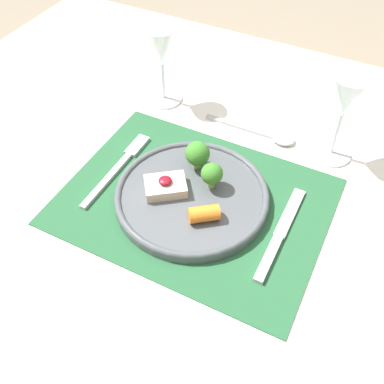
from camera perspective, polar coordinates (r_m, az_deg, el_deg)
The scene contains 9 objects.
ground_plane at distance 1.44m, azimuth 0.18°, elevation -20.84°, with size 8.00×8.00×0.00m, color gray.
dining_table at distance 0.86m, azimuth 0.27°, elevation -4.62°, with size 1.42×1.18×0.73m.
placemat at distance 0.80m, azimuth 0.29°, elevation -1.20°, with size 0.46×0.35×0.00m, color #235633.
dinner_plate at distance 0.79m, azimuth 0.00°, elevation -0.12°, with size 0.27×0.27×0.07m.
fork at distance 0.87m, azimuth -9.04°, elevation 3.50°, with size 0.02×0.21×0.01m.
knife at distance 0.75m, azimuth 10.83°, elevation -5.83°, with size 0.02×0.21×0.01m.
spoon at distance 0.93m, azimuth 9.88°, elevation 7.12°, with size 0.19×0.04×0.01m.
wine_glass_near at distance 0.85m, azimuth 19.00°, elevation 10.88°, with size 0.08×0.08×0.18m.
wine_glass_far at distance 0.96m, azimuth -3.90°, elevation 17.49°, with size 0.08×0.08×0.17m.
Camera 1 is at (0.23, -0.47, 1.34)m, focal length 42.00 mm.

